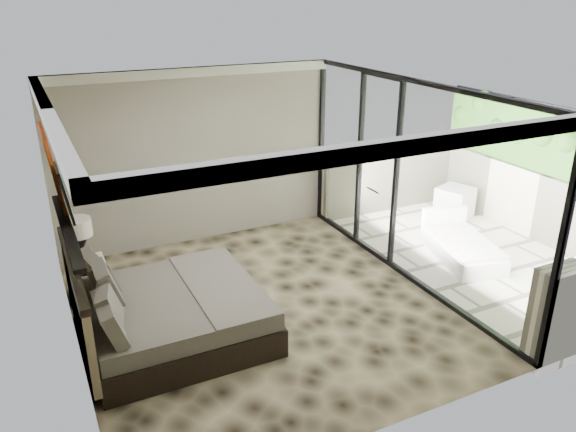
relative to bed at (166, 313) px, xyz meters
name	(u,v)px	position (x,y,z in m)	size (l,w,h in m)	color
floor	(261,308)	(1.27, 0.13, -0.34)	(5.00, 5.00, 0.00)	black
ceiling	(257,93)	(1.27, 0.13, 2.45)	(4.50, 5.00, 0.02)	silver
back_wall	(197,158)	(1.27, 2.62, 1.06)	(4.50, 0.02, 2.80)	gray
left_wall	(63,242)	(-0.97, 0.13, 1.06)	(0.02, 5.00, 2.80)	gray
glass_wall	(409,183)	(3.52, 0.13, 1.06)	(0.08, 5.00, 2.80)	white
terrace_slab	(478,257)	(5.02, 0.13, -0.40)	(3.00, 5.00, 0.12)	beige
parapet_far	(546,208)	(6.37, 0.13, 0.21)	(0.30, 5.00, 1.10)	#B6B293
foliage_hedge	(558,142)	(6.37, 0.13, 1.31)	(0.36, 4.60, 1.10)	#357022
picture_ledge	(67,229)	(-0.91, 0.23, 1.16)	(0.12, 2.20, 0.05)	black
bed	(166,313)	(0.00, 0.00, 0.00)	(2.10, 2.03, 1.16)	black
nightstand	(88,280)	(-0.69, 1.44, -0.10)	(0.48, 0.48, 0.48)	black
table_lamp	(79,235)	(-0.72, 1.41, 0.58)	(0.34, 0.34, 0.63)	black
abstract_canvas	(52,167)	(-0.93, 1.01, 1.63)	(0.04, 0.90, 0.90)	red
framed_print	(64,193)	(-0.87, 0.46, 1.48)	(0.03, 0.50, 0.60)	black
ottoman	(455,202)	(5.72, 1.53, -0.07)	(0.55, 0.55, 0.55)	silver
lounger	(461,246)	(4.66, 0.17, -0.16)	(1.10, 1.63, 0.58)	white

